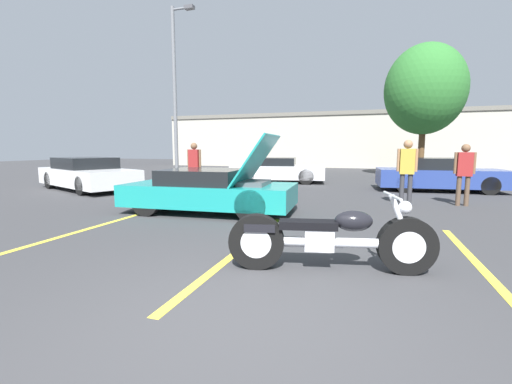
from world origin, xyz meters
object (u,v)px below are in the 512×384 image
parked_car_left_row (87,174)px  spectator_by_show_car (194,163)px  light_pole (176,87)px  spectator_near_motorcycle (407,167)px  show_car_hood_open (211,190)px  motorcycle (329,239)px  parked_car_mid_row (277,170)px  parked_car_right_row (439,175)px  spectator_midground (464,169)px  tree_background (425,90)px

parked_car_left_row → spectator_by_show_car: bearing=28.4°
light_pole → spectator_near_motorcycle: light_pole is taller
light_pole → show_car_hood_open: size_ratio=1.97×
motorcycle → spectator_by_show_car: 8.26m
show_car_hood_open → spectator_near_motorcycle: 5.26m
parked_car_left_row → light_pole: bearing=100.5°
motorcycle → parked_car_left_row: parked_car_left_row is taller
parked_car_mid_row → spectator_near_motorcycle: bearing=-55.1°
parked_car_right_row → spectator_midground: 3.42m
parked_car_right_row → spectator_by_show_car: (-8.17, -3.20, 0.46)m
tree_background → parked_car_left_row: tree_background is taller
tree_background → spectator_near_motorcycle: tree_background is taller
parked_car_mid_row → parked_car_right_row: size_ratio=1.00×
show_car_hood_open → parked_car_mid_row: 7.66m
tree_background → parked_car_left_row: (-12.65, -9.98, -3.99)m
light_pole → parked_car_left_row: size_ratio=1.60×
motorcycle → spectator_midground: size_ratio=1.54×
spectator_by_show_car → spectator_midground: (8.16, -0.20, -0.05)m
parked_car_left_row → spectator_by_show_car: 4.31m
light_pole → parked_car_mid_row: 6.35m
parked_car_left_row → tree_background: bearing=61.3°
parked_car_left_row → motorcycle: bearing=-8.8°
spectator_by_show_car → spectator_midground: 8.16m
spectator_near_motorcycle → spectator_by_show_car: bearing=174.7°
spectator_midground → parked_car_right_row: bearing=89.7°
spectator_near_motorcycle → parked_car_right_row: bearing=68.9°
tree_background → parked_car_right_row: bearing=-91.9°
parked_car_mid_row → parked_car_left_row: parked_car_left_row is taller
parked_car_mid_row → light_pole: bearing=173.1°
show_car_hood_open → parked_car_right_row: bearing=43.1°
parked_car_right_row → spectator_midground: bearing=-95.0°
spectator_near_motorcycle → show_car_hood_open: bearing=-151.0°
parked_car_mid_row → parked_car_left_row: bearing=-150.0°
spectator_midground → spectator_near_motorcycle: bearing=-163.8°
parked_car_mid_row → spectator_midground: spectator_midground is taller
tree_background → spectator_near_motorcycle: bearing=-99.3°
spectator_near_motorcycle → motorcycle: bearing=-104.0°
tree_background → parked_car_right_row: (-0.21, -6.38, -4.00)m
spectator_near_motorcycle → spectator_midground: 1.52m
light_pole → parked_car_left_row: light_pole is taller
light_pole → spectator_midground: light_pole is taller
parked_car_right_row → spectator_near_motorcycle: 4.12m
light_pole → spectator_midground: bearing=-21.6°
parked_car_left_row → spectator_near_motorcycle: spectator_near_motorcycle is taller
show_car_hood_open → spectator_near_motorcycle: bearing=25.7°
tree_background → spectator_by_show_car: tree_background is taller
spectator_by_show_car → spectator_midground: size_ratio=1.04×
light_pole → parked_car_mid_row: (5.01, 0.18, -3.90)m
parked_car_right_row → spectator_near_motorcycle: spectator_near_motorcycle is taller
tree_background → motorcycle: size_ratio=2.71×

